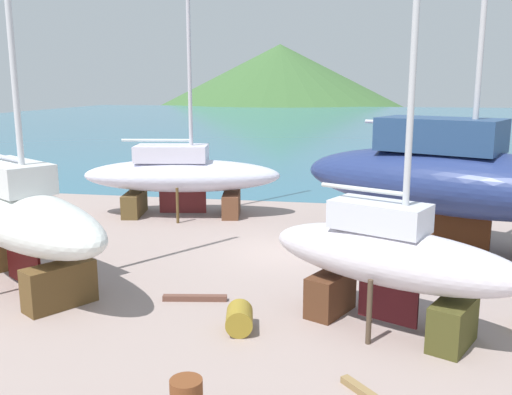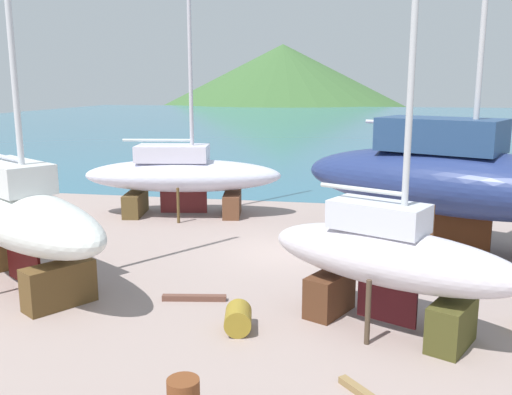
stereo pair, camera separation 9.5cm
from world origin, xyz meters
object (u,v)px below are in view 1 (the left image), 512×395
Objects in this scene: sailboat_large_starboard at (452,179)px; sailboat_mid_port at (19,217)px; sailboat_far_slipway at (181,175)px; barrel_tipped_right at (239,318)px; sailboat_small_center at (389,258)px.

sailboat_mid_port is at bearing -128.85° from sailboat_large_starboard.
sailboat_far_slipway is 12.14m from barrel_tipped_right.
sailboat_mid_port is 1.36× the size of sailboat_small_center.
sailboat_large_starboard reaches higher than barrel_tipped_right.
sailboat_large_starboard is at bearing 97.10° from sailboat_small_center.
sailboat_mid_port is 15.34× the size of barrel_tipped_right.
sailboat_small_center is at bearing -83.48° from sailboat_large_starboard.
sailboat_mid_port is 0.97× the size of sailboat_far_slipway.
sailboat_small_center is at bearing 12.98° from barrel_tipped_right.
sailboat_mid_port is 7.00m from barrel_tipped_right.
barrel_tipped_right is (6.56, -1.74, -1.71)m from sailboat_mid_port.
sailboat_small_center is (-2.37, -6.79, -0.76)m from sailboat_large_starboard.
sailboat_large_starboard is 7.24m from sailboat_small_center.
sailboat_far_slipway is at bearing 113.92° from barrel_tipped_right.
sailboat_small_center is 11.29× the size of barrel_tipped_right.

